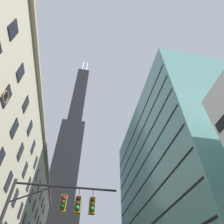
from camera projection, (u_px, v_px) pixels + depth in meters
The scene contains 3 objects.
dark_skyscraper at pixel (64, 178), 112.93m from camera, with size 22.68×22.68×185.66m.
glass_office_midrise at pixel (179, 184), 43.07m from camera, with size 17.01×41.24×42.18m.
traffic_signal_mast at pixel (55, 215), 11.98m from camera, with size 7.07×0.63×7.68m.
Camera 1 is at (-2.86, -11.19, 1.75)m, focal length 31.03 mm.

